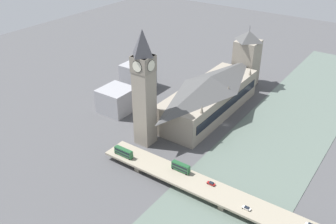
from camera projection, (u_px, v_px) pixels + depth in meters
The scene contains 12 objects.
ground_plane at pixel (226, 125), 251.09m from camera, with size 600.00×600.00×0.00m, color #4C4C4F.
river_water at pixel (276, 141), 233.37m from camera, with size 58.34×360.00×0.30m, color slate.
parliament_hall at pixel (210, 95), 258.90m from camera, with size 29.82×91.34×28.07m.
clock_tower at pixel (144, 86), 214.70m from camera, with size 11.49×11.49×71.69m.
victoria_tower at pixel (247, 59), 296.51m from camera, with size 17.39×17.39×48.93m.
road_bridge at pixel (227, 197), 183.37m from camera, with size 148.68×14.95×4.69m.
double_decker_bus_lead at pixel (181, 167), 198.71m from camera, with size 10.68×2.65×4.94m.
double_decker_bus_mid at pixel (124, 152), 210.81m from camera, with size 11.97×2.65×4.83m.
car_northbound_mid at pixel (211, 183), 190.05m from camera, with size 4.37×1.75×1.47m.
car_northbound_tail at pixel (247, 208), 174.75m from camera, with size 4.19×1.74×1.31m.
city_block_west at pixel (138, 76), 298.11m from camera, with size 22.44×20.45×19.58m.
city_block_center at pixel (117, 100), 264.20m from camera, with size 21.55×21.85×17.16m.
Camera 1 is at (-91.83, 198.43, 129.70)m, focal length 40.00 mm.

